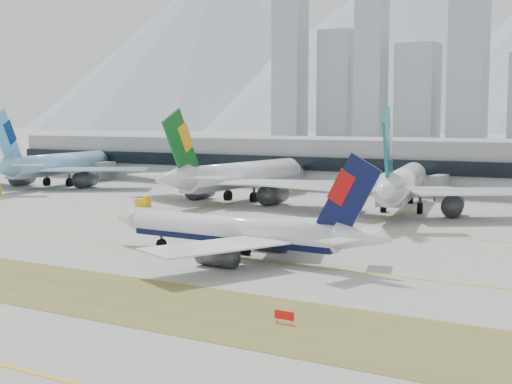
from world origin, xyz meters
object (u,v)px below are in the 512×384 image
Objects in this scene: widebody_eva at (238,177)px; widebody_cathay at (401,185)px; terminal at (406,164)px; widebody_korean at (55,166)px; taxiing_airliner at (241,232)px.

widebody_cathay is at bearing -90.01° from widebody_eva.
widebody_eva is 61.21m from terminal.
widebody_cathay is (43.71, -1.86, -0.00)m from widebody_eva.
terminal is (97.15, 48.88, 1.06)m from widebody_korean.
widebody_eva is at bearing -107.78° from widebody_korean.
widebody_eva is at bearing -114.71° from terminal.
taxiing_airliner is at bearing -145.56° from widebody_eva.
terminal is at bearing -75.71° from widebody_korean.
widebody_cathay is 60.26m from terminal.
terminal is at bearing -81.53° from taxiing_airliner.
widebody_korean is 1.02× the size of widebody_cathay.
widebody_eva is at bearing -56.36° from taxiing_airliner.
widebody_eva is 43.75m from widebody_cathay.
terminal is (-18.13, 57.46, 1.22)m from widebody_cathay.
widebody_korean is at bearing 73.63° from widebody_cathay.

